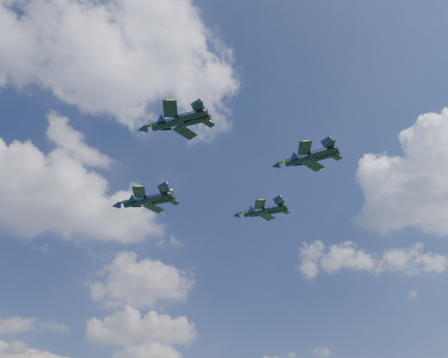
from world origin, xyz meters
The scene contains 4 objects.
jet_lead centered at (-10.35, 10.44, 55.32)m, with size 16.03×13.65×4.08m.
jet_left centered at (-9.27, -15.92, 58.67)m, with size 14.83×12.86×3.79m.
jet_right centered at (20.32, 11.19, 58.37)m, with size 14.33×12.72×3.70m.
jet_slot centered at (20.01, -14.26, 57.90)m, with size 13.73×13.56×3.71m.
Camera 1 is at (-19.68, -81.15, 3.43)m, focal length 35.00 mm.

